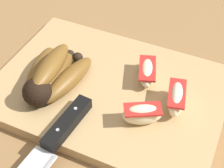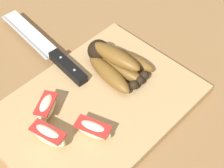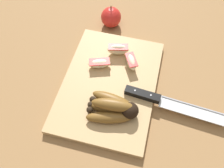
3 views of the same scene
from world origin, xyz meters
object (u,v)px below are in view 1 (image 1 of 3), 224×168
at_px(apple_wedge_far, 142,114).
at_px(chefs_knife, 48,148).
at_px(apple_wedge_near, 147,72).
at_px(banana_bunch, 51,76).
at_px(apple_wedge_middle, 176,98).

bearing_deg(apple_wedge_far, chefs_knife, 45.58).
bearing_deg(apple_wedge_near, banana_bunch, 29.96).
relative_size(chefs_knife, apple_wedge_middle, 4.06).
height_order(chefs_knife, apple_wedge_far, apple_wedge_far).
height_order(apple_wedge_middle, apple_wedge_far, apple_wedge_middle).
bearing_deg(apple_wedge_far, apple_wedge_middle, -126.14).
distance_m(banana_bunch, apple_wedge_middle, 0.20).
height_order(banana_bunch, apple_wedge_middle, banana_bunch).
distance_m(chefs_knife, apple_wedge_middle, 0.20).
bearing_deg(apple_wedge_near, chefs_knife, 69.19).
relative_size(apple_wedge_near, apple_wedge_far, 1.13).
bearing_deg(apple_wedge_near, apple_wedge_middle, 145.77).
xyz_separation_m(chefs_knife, apple_wedge_near, (-0.07, -0.19, 0.01)).
height_order(banana_bunch, chefs_knife, banana_bunch).
distance_m(chefs_knife, apple_wedge_far, 0.14).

